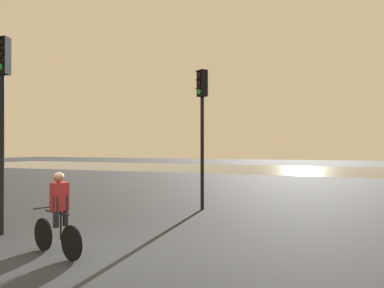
# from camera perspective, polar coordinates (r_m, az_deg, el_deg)

# --- Properties ---
(ground_plane) EXTENTS (120.00, 120.00, 0.00)m
(ground_plane) POSITION_cam_1_polar(r_m,az_deg,el_deg) (7.72, -18.56, -16.23)
(ground_plane) COLOR black
(water_strip) EXTENTS (80.00, 16.00, 0.01)m
(water_strip) POSITION_cam_1_polar(r_m,az_deg,el_deg) (36.66, 14.68, -3.79)
(water_strip) COLOR slate
(water_strip) RESTS_ON ground
(traffic_light_center) EXTENTS (0.40, 0.42, 4.71)m
(traffic_light_center) POSITION_cam_1_polar(r_m,az_deg,el_deg) (12.68, 1.55, 4.76)
(traffic_light_center) COLOR black
(traffic_light_center) RESTS_ON ground
(traffic_light_near_left) EXTENTS (0.37, 0.39, 4.75)m
(traffic_light_near_left) POSITION_cam_1_polar(r_m,az_deg,el_deg) (10.14, -26.99, 6.28)
(traffic_light_near_left) COLOR black
(traffic_light_near_left) RESTS_ON ground
(cyclist) EXTENTS (1.64, 0.66, 1.62)m
(cyclist) POSITION_cam_1_polar(r_m,az_deg,el_deg) (7.75, -19.68, -9.95)
(cyclist) COLOR black
(cyclist) RESTS_ON ground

